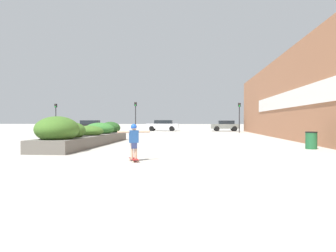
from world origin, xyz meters
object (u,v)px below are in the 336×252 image
car_leftmost (225,125)px  car_rightmost (308,126)px  car_center_right (163,125)px  traffic_light_right (239,112)px  trash_bin (311,140)px  skateboard (134,159)px  car_center_left (91,125)px  skateboarder (134,138)px  traffic_light_left (135,112)px  traffic_light_far_left (56,113)px

car_leftmost → car_rightmost: car_leftmost is taller
car_center_right → car_rightmost: bearing=-90.9°
car_leftmost → traffic_light_right: bearing=-170.9°
trash_bin → car_center_right: bearing=110.8°
skateboard → car_leftmost: (6.25, 32.46, 0.73)m
car_center_left → traffic_light_right: size_ratio=1.28×
car_rightmost → car_center_right: bearing=-90.9°
car_center_left → car_rightmost: car_center_left is taller
car_center_left → car_rightmost: bearing=89.1°
skateboarder → car_center_left: bearing=88.1°
skateboard → traffic_light_left: size_ratio=0.22×
skateboarder → traffic_light_right: 27.15m
car_rightmost → car_leftmost: bearing=-90.9°
traffic_light_left → traffic_light_right: bearing=1.5°
car_leftmost → traffic_light_right: 6.63m
traffic_light_left → traffic_light_far_left: traffic_light_left is taller
skateboard → traffic_light_far_left: (-15.20, 25.65, 2.35)m
traffic_light_far_left → car_center_right: bearing=28.9°
car_center_right → traffic_light_left: (-2.56, -6.83, 1.68)m
skateboard → car_center_right: bearing=70.7°
traffic_light_far_left → traffic_light_right: bearing=1.2°
skateboard → car_leftmost: 33.06m
skateboarder → car_leftmost: car_leftmost is taller
skateboarder → car_center_right: bearing=70.7°
skateboard → traffic_light_right: traffic_light_right is taller
skateboarder → traffic_light_far_left: size_ratio=0.33×
traffic_light_left → traffic_light_right: size_ratio=1.04×
skateboarder → trash_bin: bearing=10.1°
traffic_light_far_left → car_rightmost: bearing=11.5°
skateboarder → car_rightmost: (17.35, 32.29, -0.04)m
car_rightmost → trash_bin: bearing=-19.5°
skateboard → traffic_light_right: bearing=50.5°
traffic_light_right → traffic_light_far_left: (-22.48, -0.45, -0.01)m
car_rightmost → traffic_light_far_left: bearing=-78.5°
skateboard → car_rightmost: (17.35, 32.29, 0.69)m
skateboarder → car_center_right: 32.71m
car_rightmost → traffic_light_far_left: (-32.56, -6.64, 1.65)m
car_center_left → car_rightmost: size_ratio=1.05×
skateboarder → traffic_light_left: size_ratio=0.32×
car_center_right → car_rightmost: car_center_right is taller
skateboard → car_center_left: bearing=88.1°
car_center_left → traffic_light_right: (20.53, -6.64, 1.61)m
trash_bin → traffic_light_far_left: size_ratio=0.24×
car_center_right → skateboarder: bearing=-175.4°
skateboarder → car_center_left: car_center_left is taller
skateboard → traffic_light_left: 26.40m
skateboard → car_center_left: 35.34m
car_leftmost → car_center_right: bearing=89.1°
traffic_light_left → trash_bin: bearing=-57.8°
car_center_left → traffic_light_left: traffic_light_left is taller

